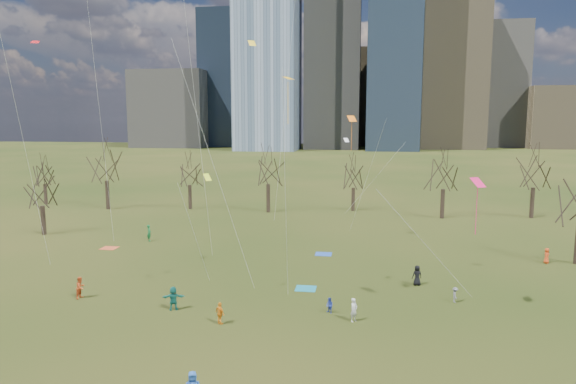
# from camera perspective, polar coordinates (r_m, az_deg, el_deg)

# --- Properties ---
(ground) EXTENTS (500.00, 500.00, 0.00)m
(ground) POSITION_cam_1_polar(r_m,az_deg,el_deg) (34.53, -3.01, -14.41)
(ground) COLOR black
(ground) RESTS_ON ground
(downtown_skyline) EXTENTS (212.50, 78.00, 118.00)m
(downtown_skyline) POSITION_cam_1_polar(r_m,az_deg,el_deg) (243.44, 6.48, 14.10)
(downtown_skyline) COLOR slate
(downtown_skyline) RESTS_ON ground
(bare_tree_row) EXTENTS (113.04, 29.80, 9.50)m
(bare_tree_row) POSITION_cam_1_polar(r_m,az_deg,el_deg) (69.16, 2.99, 2.18)
(bare_tree_row) COLOR black
(bare_tree_row) RESTS_ON ground
(blanket_teal) EXTENTS (1.60, 1.50, 0.03)m
(blanket_teal) POSITION_cam_1_polar(r_m,az_deg,el_deg) (41.06, 1.99, -10.67)
(blanket_teal) COLOR teal
(blanket_teal) RESTS_ON ground
(blanket_navy) EXTENTS (1.60, 1.50, 0.03)m
(blanket_navy) POSITION_cam_1_polar(r_m,az_deg,el_deg) (51.14, 3.97, -6.89)
(blanket_navy) COLOR #2349A6
(blanket_navy) RESTS_ON ground
(blanket_crimson) EXTENTS (1.60, 1.50, 0.03)m
(blanket_crimson) POSITION_cam_1_polar(r_m,az_deg,el_deg) (56.42, -19.25, -5.91)
(blanket_crimson) COLOR #CC4E28
(blanket_crimson) RESTS_ON ground
(person_1) EXTENTS (0.65, 0.69, 1.58)m
(person_1) POSITION_cam_1_polar(r_m,az_deg,el_deg) (34.84, 7.33, -12.86)
(person_1) COLOR silver
(person_1) RESTS_ON ground
(person_2) EXTENTS (0.71, 0.87, 1.64)m
(person_2) POSITION_cam_1_polar(r_m,az_deg,el_deg) (41.71, -22.05, -9.80)
(person_2) COLOR #C6491C
(person_2) RESTS_ON ground
(person_3) EXTENTS (0.44, 0.75, 1.14)m
(person_3) POSITION_cam_1_polar(r_m,az_deg,el_deg) (39.87, 18.07, -10.81)
(person_3) COLOR #5D5D62
(person_3) RESTS_ON ground
(person_4) EXTENTS (0.90, 0.81, 1.47)m
(person_4) POSITION_cam_1_polar(r_m,az_deg,el_deg) (34.45, -7.57, -13.21)
(person_4) COLOR orange
(person_4) RESTS_ON ground
(person_5) EXTENTS (1.65, 0.93, 1.69)m
(person_5) POSITION_cam_1_polar(r_m,az_deg,el_deg) (37.35, -12.62, -11.45)
(person_5) COLOR #16675C
(person_5) RESTS_ON ground
(person_6) EXTENTS (0.92, 0.73, 1.63)m
(person_6) POSITION_cam_1_polar(r_m,az_deg,el_deg) (42.86, 14.15, -8.98)
(person_6) COLOR black
(person_6) RESTS_ON ground
(person_8) EXTENTS (0.67, 0.65, 1.08)m
(person_8) POSITION_cam_1_polar(r_m,az_deg,el_deg) (36.16, 4.64, -12.45)
(person_8) COLOR #293DB1
(person_8) RESTS_ON ground
(person_12) EXTENTS (0.71, 0.83, 1.45)m
(person_12) POSITION_cam_1_polar(r_m,az_deg,el_deg) (53.36, 26.80, -6.34)
(person_12) COLOR #DE4718
(person_12) RESTS_ON ground
(person_13) EXTENTS (0.70, 0.79, 1.82)m
(person_13) POSITION_cam_1_polar(r_m,az_deg,el_deg) (58.18, -15.17, -4.41)
(person_13) COLOR #166630
(person_13) RESTS_ON ground
(kites_airborne) EXTENTS (57.83, 38.39, 31.30)m
(kites_airborne) POSITION_cam_1_polar(r_m,az_deg,el_deg) (42.88, 6.25, 8.35)
(kites_airborne) COLOR yellow
(kites_airborne) RESTS_ON ground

